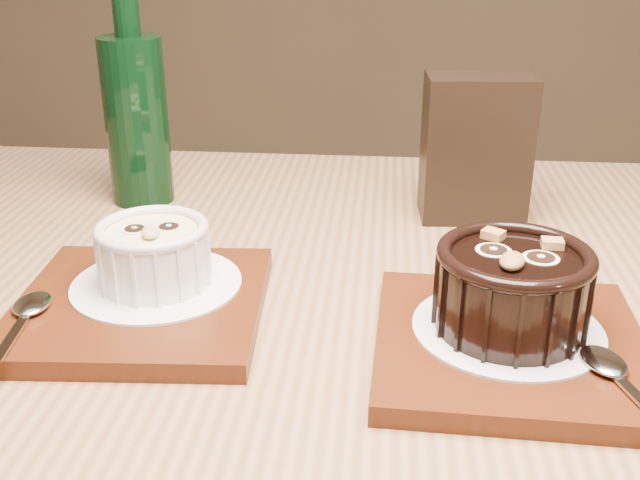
# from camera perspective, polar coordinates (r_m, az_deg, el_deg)

# --- Properties ---
(table) EXTENTS (1.23, 0.85, 0.75)m
(table) POSITION_cam_1_polar(r_m,az_deg,el_deg) (0.62, 1.39, -12.88)
(table) COLOR brown
(table) RESTS_ON ground
(tray_left) EXTENTS (0.20, 0.20, 0.01)m
(tray_left) POSITION_cam_1_polar(r_m,az_deg,el_deg) (0.58, -13.46, -4.87)
(tray_left) COLOR #4D200C
(tray_left) RESTS_ON table
(doily_left) EXTENTS (0.13, 0.13, 0.00)m
(doily_left) POSITION_cam_1_polar(r_m,az_deg,el_deg) (0.59, -12.33, -3.25)
(doily_left) COLOR white
(doily_left) RESTS_ON tray_left
(ramekin_white) EXTENTS (0.09, 0.09, 0.05)m
(ramekin_white) POSITION_cam_1_polar(r_m,az_deg,el_deg) (0.58, -12.56, -0.84)
(ramekin_white) COLOR silver
(ramekin_white) RESTS_ON doily_left
(spoon_left) EXTENTS (0.05, 0.14, 0.01)m
(spoon_left) POSITION_cam_1_polar(r_m,az_deg,el_deg) (0.55, -22.14, -6.23)
(spoon_left) COLOR white
(spoon_left) RESTS_ON tray_left
(tray_right) EXTENTS (0.18, 0.18, 0.01)m
(tray_right) POSITION_cam_1_polar(r_m,az_deg,el_deg) (0.53, 14.24, -7.86)
(tray_right) COLOR #4D200C
(tray_right) RESTS_ON table
(doily_right) EXTENTS (0.13, 0.13, 0.00)m
(doily_right) POSITION_cam_1_polar(r_m,az_deg,el_deg) (0.53, 14.09, -6.56)
(doily_right) COLOR white
(doily_right) RESTS_ON tray_right
(ramekin_dark) EXTENTS (0.10, 0.10, 0.06)m
(ramekin_dark) POSITION_cam_1_polar(r_m,az_deg,el_deg) (0.52, 14.45, -3.37)
(ramekin_dark) COLOR black
(ramekin_dark) RESTS_ON doily_right
(spoon_right) EXTENTS (0.07, 0.14, 0.01)m
(spoon_right) POSITION_cam_1_polar(r_m,az_deg,el_deg) (0.48, 22.92, -10.68)
(spoon_right) COLOR white
(spoon_right) RESTS_ON tray_right
(condiment_stand) EXTENTS (0.11, 0.07, 0.14)m
(condiment_stand) POSITION_cam_1_polar(r_m,az_deg,el_deg) (0.74, 11.77, 6.86)
(condiment_stand) COLOR black
(condiment_stand) RESTS_ON table
(green_bottle) EXTENTS (0.06, 0.06, 0.24)m
(green_bottle) POSITION_cam_1_polar(r_m,az_deg,el_deg) (0.79, -13.84, 9.30)
(green_bottle) COLOR black
(green_bottle) RESTS_ON table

